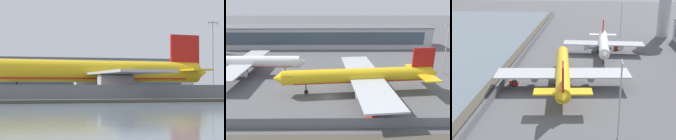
{
  "view_description": "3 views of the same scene",
  "coord_description": "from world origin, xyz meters",
  "views": [
    {
      "loc": [
        -8.58,
        -82.73,
        2.51
      ],
      "look_at": [
        12.23,
        3.52,
        5.66
      ],
      "focal_mm": 70.0,
      "sensor_mm": 36.0,
      "label": 1
    },
    {
      "loc": [
        2.33,
        -58.14,
        28.74
      ],
      "look_at": [
        2.95,
        9.26,
        5.08
      ],
      "focal_mm": 35.0,
      "sensor_mm": 36.0,
      "label": 2
    },
    {
      "loc": [
        106.66,
        11.82,
        38.13
      ],
      "look_at": [
        5.05,
        3.49,
        3.84
      ],
      "focal_mm": 50.0,
      "sensor_mm": 36.0,
      "label": 3
    }
  ],
  "objects": [
    {
      "name": "apron_light_mast_apron_west",
      "position": [
        42.4,
        19.03,
        10.69
      ],
      "size": [
        3.2,
        0.4,
        18.88
      ],
      "color": "#A8A8AD",
      "rests_on": "ground"
    },
    {
      "name": "shoreline_seawall",
      "position": [
        0.0,
        -20.5,
        0.25
      ],
      "size": [
        320.0,
        3.0,
        0.5
      ],
      "color": "#474238",
      "rests_on": "ground"
    },
    {
      "name": "perimeter_fence",
      "position": [
        0.0,
        -16.0,
        1.31
      ],
      "size": [
        280.0,
        0.1,
        2.61
      ],
      "color": "slate",
      "rests_on": "ground"
    },
    {
      "name": "ground_plane",
      "position": [
        0.0,
        0.0,
        0.0
      ],
      "size": [
        500.0,
        500.0,
        0.0
      ],
      "primitive_type": "plane",
      "color": "#565659"
    },
    {
      "name": "cargo_jet_yellow",
      "position": [
        9.86,
        3.47,
        5.17
      ],
      "size": [
        50.67,
        44.15,
        13.55
      ],
      "color": "yellow",
      "rests_on": "ground"
    },
    {
      "name": "terminal_building",
      "position": [
        -4.31,
        65.61,
        5.8
      ],
      "size": [
        117.26,
        18.41,
        11.57
      ],
      "color": "#B2B2B7",
      "rests_on": "ground"
    },
    {
      "name": "baggage_tug",
      "position": [
        10.79,
        -12.97,
        0.81
      ],
      "size": [
        3.37,
        3.41,
        1.8
      ],
      "color": "red",
      "rests_on": "ground"
    }
  ]
}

